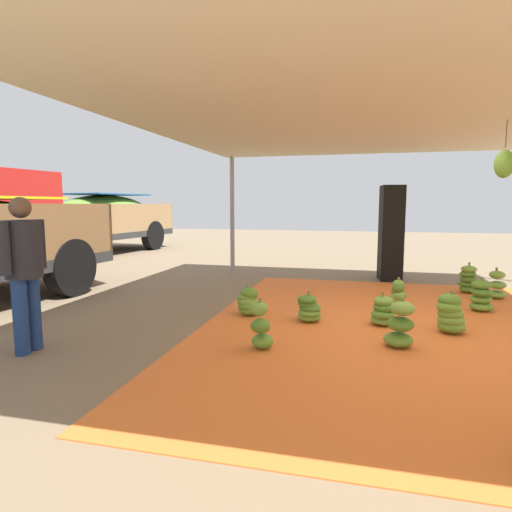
{
  "coord_description": "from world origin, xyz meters",
  "views": [
    {
      "loc": [
        -5.64,
        0.4,
        1.6
      ],
      "look_at": [
        0.14,
        1.83,
        0.87
      ],
      "focal_mm": 30.05,
      "sensor_mm": 36.0,
      "label": 1
    }
  ],
  "objects_px": {
    "banana_bunch_8": "(398,292)",
    "cargo_truck_far": "(69,216)",
    "banana_bunch_2": "(450,314)",
    "banana_bunch_10": "(468,280)",
    "banana_bunch_11": "(248,302)",
    "banana_bunch_4": "(481,297)",
    "banana_bunch_6": "(309,309)",
    "banana_bunch_1": "(383,312)",
    "banana_bunch_9": "(400,326)",
    "banana_bunch_5": "(261,327)",
    "worker_0": "(24,263)",
    "speaker_stack": "(391,233)",
    "banana_bunch_7": "(497,286)"
  },
  "relations": [
    {
      "from": "banana_bunch_8",
      "to": "banana_bunch_11",
      "type": "height_order",
      "value": "banana_bunch_11"
    },
    {
      "from": "worker_0",
      "to": "banana_bunch_9",
      "type": "bearing_deg",
      "value": -74.28
    },
    {
      "from": "banana_bunch_2",
      "to": "banana_bunch_5",
      "type": "distance_m",
      "value": 2.43
    },
    {
      "from": "banana_bunch_4",
      "to": "banana_bunch_10",
      "type": "bearing_deg",
      "value": -5.25
    },
    {
      "from": "banana_bunch_2",
      "to": "banana_bunch_4",
      "type": "relative_size",
      "value": 1.02
    },
    {
      "from": "banana_bunch_1",
      "to": "banana_bunch_9",
      "type": "xyz_separation_m",
      "value": [
        -0.87,
        -0.14,
        0.06
      ]
    },
    {
      "from": "banana_bunch_10",
      "to": "speaker_stack",
      "type": "height_order",
      "value": "speaker_stack"
    },
    {
      "from": "banana_bunch_2",
      "to": "speaker_stack",
      "type": "height_order",
      "value": "speaker_stack"
    },
    {
      "from": "banana_bunch_11",
      "to": "worker_0",
      "type": "xyz_separation_m",
      "value": [
        -2.02,
        1.92,
        0.77
      ]
    },
    {
      "from": "banana_bunch_2",
      "to": "speaker_stack",
      "type": "bearing_deg",
      "value": 7.48
    },
    {
      "from": "banana_bunch_6",
      "to": "banana_bunch_10",
      "type": "bearing_deg",
      "value": -44.7
    },
    {
      "from": "banana_bunch_2",
      "to": "banana_bunch_8",
      "type": "bearing_deg",
      "value": 18.76
    },
    {
      "from": "banana_bunch_1",
      "to": "banana_bunch_7",
      "type": "bearing_deg",
      "value": -42.6
    },
    {
      "from": "banana_bunch_1",
      "to": "speaker_stack",
      "type": "distance_m",
      "value": 3.72
    },
    {
      "from": "banana_bunch_1",
      "to": "banana_bunch_4",
      "type": "xyz_separation_m",
      "value": [
        1.12,
        -1.45,
        0.04
      ]
    },
    {
      "from": "banana_bunch_4",
      "to": "cargo_truck_far",
      "type": "distance_m",
      "value": 11.15
    },
    {
      "from": "banana_bunch_5",
      "to": "banana_bunch_10",
      "type": "height_order",
      "value": "banana_bunch_5"
    },
    {
      "from": "banana_bunch_5",
      "to": "banana_bunch_8",
      "type": "xyz_separation_m",
      "value": [
        2.64,
        -1.63,
        -0.06
      ]
    },
    {
      "from": "banana_bunch_9",
      "to": "cargo_truck_far",
      "type": "bearing_deg",
      "value": 55.16
    },
    {
      "from": "banana_bunch_6",
      "to": "worker_0",
      "type": "relative_size",
      "value": 0.27
    },
    {
      "from": "banana_bunch_5",
      "to": "banana_bunch_11",
      "type": "distance_m",
      "value": 1.44
    },
    {
      "from": "banana_bunch_10",
      "to": "banana_bunch_8",
      "type": "bearing_deg",
      "value": 132.48
    },
    {
      "from": "banana_bunch_9",
      "to": "cargo_truck_far",
      "type": "relative_size",
      "value": 0.08
    },
    {
      "from": "banana_bunch_9",
      "to": "worker_0",
      "type": "distance_m",
      "value": 4.14
    },
    {
      "from": "banana_bunch_10",
      "to": "banana_bunch_11",
      "type": "xyz_separation_m",
      "value": [
        -2.47,
        3.43,
        -0.04
      ]
    },
    {
      "from": "banana_bunch_2",
      "to": "banana_bunch_5",
      "type": "relative_size",
      "value": 0.92
    },
    {
      "from": "banana_bunch_5",
      "to": "cargo_truck_far",
      "type": "xyz_separation_m",
      "value": [
        6.66,
        7.46,
        0.98
      ]
    },
    {
      "from": "banana_bunch_4",
      "to": "banana_bunch_6",
      "type": "height_order",
      "value": "banana_bunch_4"
    },
    {
      "from": "banana_bunch_6",
      "to": "banana_bunch_8",
      "type": "bearing_deg",
      "value": -42.05
    },
    {
      "from": "banana_bunch_8",
      "to": "banana_bunch_1",
      "type": "bearing_deg",
      "value": 168.01
    },
    {
      "from": "banana_bunch_1",
      "to": "banana_bunch_9",
      "type": "relative_size",
      "value": 0.78
    },
    {
      "from": "cargo_truck_far",
      "to": "banana_bunch_8",
      "type": "bearing_deg",
      "value": -113.9
    },
    {
      "from": "banana_bunch_9",
      "to": "banana_bunch_11",
      "type": "height_order",
      "value": "banana_bunch_9"
    },
    {
      "from": "banana_bunch_1",
      "to": "speaker_stack",
      "type": "relative_size",
      "value": 0.22
    },
    {
      "from": "cargo_truck_far",
      "to": "worker_0",
      "type": "distance_m",
      "value": 8.9
    },
    {
      "from": "banana_bunch_7",
      "to": "worker_0",
      "type": "relative_size",
      "value": 0.32
    },
    {
      "from": "banana_bunch_5",
      "to": "speaker_stack",
      "type": "height_order",
      "value": "speaker_stack"
    },
    {
      "from": "banana_bunch_8",
      "to": "banana_bunch_7",
      "type": "bearing_deg",
      "value": -65.1
    },
    {
      "from": "banana_bunch_9",
      "to": "banana_bunch_10",
      "type": "bearing_deg",
      "value": -23.0
    },
    {
      "from": "banana_bunch_1",
      "to": "banana_bunch_5",
      "type": "xyz_separation_m",
      "value": [
        -1.3,
        1.35,
        0.07
      ]
    },
    {
      "from": "banana_bunch_2",
      "to": "banana_bunch_10",
      "type": "height_order",
      "value": "banana_bunch_10"
    },
    {
      "from": "banana_bunch_8",
      "to": "cargo_truck_far",
      "type": "relative_size",
      "value": 0.06
    },
    {
      "from": "cargo_truck_far",
      "to": "worker_0",
      "type": "relative_size",
      "value": 4.43
    },
    {
      "from": "banana_bunch_6",
      "to": "banana_bunch_10",
      "type": "height_order",
      "value": "banana_bunch_10"
    },
    {
      "from": "banana_bunch_7",
      "to": "cargo_truck_far",
      "type": "bearing_deg",
      "value": 73.09
    },
    {
      "from": "banana_bunch_4",
      "to": "cargo_truck_far",
      "type": "relative_size",
      "value": 0.07
    },
    {
      "from": "worker_0",
      "to": "cargo_truck_far",
      "type": "bearing_deg",
      "value": 34.45
    },
    {
      "from": "banana_bunch_5",
      "to": "banana_bunch_6",
      "type": "height_order",
      "value": "banana_bunch_5"
    },
    {
      "from": "banana_bunch_4",
      "to": "banana_bunch_7",
      "type": "xyz_separation_m",
      "value": [
        0.98,
        -0.48,
        0.0
      ]
    },
    {
      "from": "banana_bunch_1",
      "to": "cargo_truck_far",
      "type": "bearing_deg",
      "value": 58.67
    }
  ]
}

